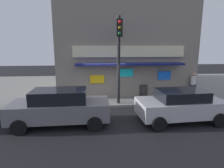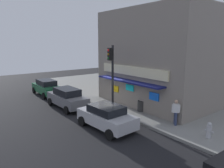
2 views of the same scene
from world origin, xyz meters
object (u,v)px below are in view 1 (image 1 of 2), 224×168
at_px(parked_car_silver, 180,105).
at_px(trash_can, 143,91).
at_px(traffic_light, 119,49).
at_px(pedestrian, 193,83).
at_px(parked_car_grey, 60,107).

bearing_deg(parked_car_silver, trash_can, 101.61).
distance_m(traffic_light, parked_car_silver, 4.44).
height_order(traffic_light, parked_car_silver, traffic_light).
bearing_deg(pedestrian, parked_car_grey, -156.37).
height_order(parked_car_silver, parked_car_grey, parked_car_grey).
bearing_deg(parked_car_silver, pedestrian, 54.99).
distance_m(pedestrian, parked_car_grey, 8.90).
bearing_deg(pedestrian, trash_can, 175.58).
bearing_deg(traffic_light, trash_can, 37.76).
distance_m(trash_can, pedestrian, 3.38).
bearing_deg(parked_car_grey, parked_car_silver, -0.56).
relative_size(trash_can, parked_car_grey, 0.19).
xyz_separation_m(pedestrian, parked_car_silver, (-2.54, -3.62, -0.28)).
xyz_separation_m(trash_can, parked_car_silver, (0.80, -3.88, 0.21)).
xyz_separation_m(traffic_light, pedestrian, (5.19, 1.18, -2.31)).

